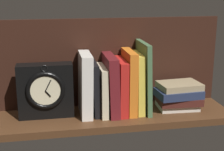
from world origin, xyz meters
TOP-DOWN VIEW (x-y plane):
  - ground_plane at (0.00, 0.00)cm, footprint 84.03×22.60cm
  - back_panel at (0.00, 10.70)cm, footprint 84.03×1.20cm
  - book_white_catcher at (-10.60, 1.80)cm, footprint 4.25×14.62cm
  - book_black_skeptic at (-7.22, 1.80)cm, footprint 3.07×12.22cm
  - book_cream_twain at (-4.62, 1.80)cm, footprint 2.30×15.04cm
  - book_maroon_dawkins at (-1.46, 1.80)cm, footprint 4.14×16.60cm
  - book_red_requiem at (2.01, 1.80)cm, footprint 2.97×15.52cm
  - book_orange_pandolfini at (5.24, 1.80)cm, footprint 2.99×15.08cm
  - book_yellow_seinlanguage at (8.29, 1.80)cm, footprint 2.85×13.83cm
  - book_green_romantic at (10.70, 1.80)cm, footprint 2.59×16.10cm
  - framed_clock at (-24.52, 1.73)cm, footprint 19.00×7.41cm
  - book_stack_side at (23.96, 0.88)cm, footprint 16.99×12.34cm

SIDE VIEW (x-z plane):
  - ground_plane at x=0.00cm, z-range -2.50..0.00cm
  - book_stack_side at x=23.96cm, z-range 0.03..10.11cm
  - book_cream_twain at x=-4.62cm, z-range 0.00..17.30cm
  - book_black_skeptic at x=-7.22cm, z-range -0.04..18.80cm
  - framed_clock at x=-24.52cm, z-range -0.05..19.37cm
  - book_red_requiem at x=2.01cm, z-range 0.00..19.58cm
  - book_maroon_dawkins at x=-1.46cm, z-range -0.05..21.18cm
  - book_yellow_seinlanguage at x=8.29cm, z-range -0.02..21.64cm
  - book_white_catcher at x=-10.60cm, z-range -0.03..22.23cm
  - book_orange_pandolfini at x=5.24cm, z-range 0.00..22.61cm
  - book_green_romantic at x=10.70cm, z-range -0.02..25.55cm
  - back_panel at x=0.00cm, z-range 0.00..33.31cm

